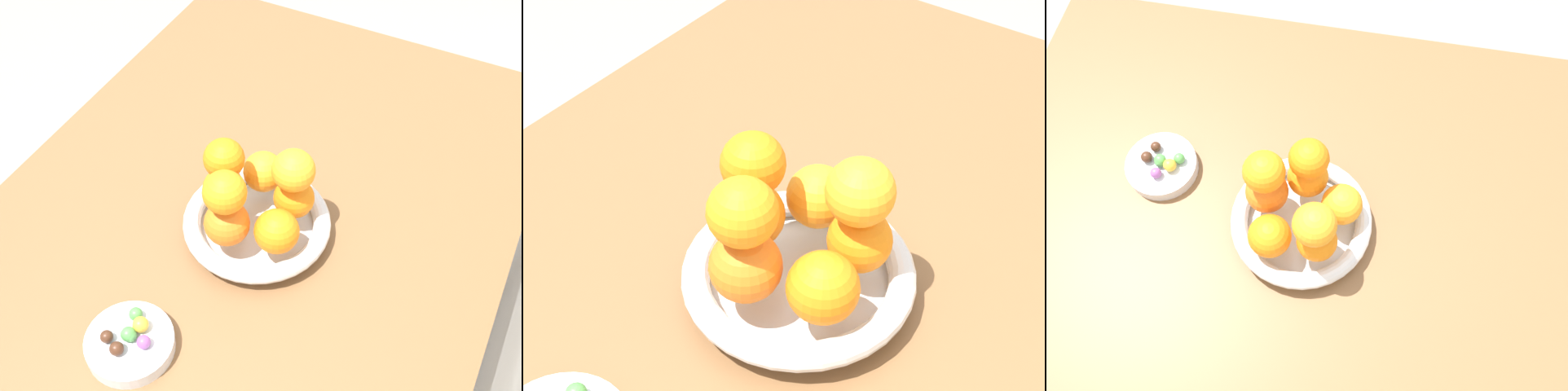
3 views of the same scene
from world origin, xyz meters
The scene contains 19 objects.
ground_plane centered at (0.00, 0.00, 0.00)m, with size 6.00×6.00×0.00m, color gray.
dining_table centered at (0.00, 0.00, 0.65)m, with size 1.10×0.76×0.74m.
fruit_bowl centered at (0.02, 0.03, 0.76)m, with size 0.22×0.22×0.04m.
candy_dish centered at (0.26, -0.03, 0.75)m, with size 0.12×0.12×0.02m, color silver.
orange_0 centered at (0.06, 0.08, 0.81)m, with size 0.06×0.06×0.06m, color orange.
orange_1 centered at (-0.01, 0.07, 0.81)m, with size 0.06×0.06×0.06m, color orange.
orange_2 centered at (-0.04, 0.01, 0.81)m, with size 0.06×0.06×0.06m, color orange.
orange_3 centered at (0.02, -0.02, 0.81)m, with size 0.06×0.06×0.06m, color orange.
orange_4 centered at (0.07, 0.01, 0.81)m, with size 0.06×0.06×0.06m, color orange.
orange_5 centered at (0.02, -0.02, 0.87)m, with size 0.06×0.06×0.06m, color orange.
orange_6 centered at (0.07, 0.01, 0.87)m, with size 0.06×0.06×0.06m, color orange.
orange_7 centered at (-0.01, 0.07, 0.87)m, with size 0.06×0.06×0.06m, color orange.
candy_ball_0 centered at (0.27, -0.05, 0.77)m, with size 0.02×0.02×0.02m, color #472819.
candy_ball_1 centered at (0.26, -0.03, 0.77)m, with size 0.02×0.02×0.02m, color #4C9947.
candy_ball_2 centered at (0.23, -0.04, 0.77)m, with size 0.02×0.02×0.02m, color #4C9947.
candy_ball_3 centered at (0.26, -0.03, 0.77)m, with size 0.02×0.02×0.02m, color #4C9947.
candy_ball_4 centered at (0.26, -0.01, 0.77)m, with size 0.02×0.02×0.02m, color #8C4C99.
candy_ball_5 centered at (0.28, -0.03, 0.77)m, with size 0.02×0.02×0.02m, color #472819.
candy_ball_6 centered at (0.24, -0.02, 0.77)m, with size 0.02×0.02×0.02m, color gold.
Camera 3 is at (-0.04, 0.31, 1.49)m, focal length 35.00 mm.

